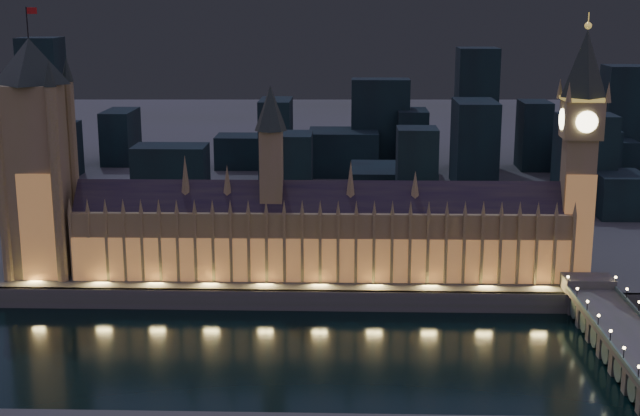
{
  "coord_description": "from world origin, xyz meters",
  "views": [
    {
      "loc": [
        15.52,
        -289.91,
        119.74
      ],
      "look_at": [
        5.0,
        55.0,
        38.0
      ],
      "focal_mm": 50.0,
      "sensor_mm": 36.0,
      "label": 1
    }
  ],
  "objects_px": {
    "palace_of_westminster": "(319,232)",
    "elizabeth_tower": "(581,134)",
    "westminster_bridge": "(624,341)",
    "victoria_tower": "(36,146)"
  },
  "relations": [
    {
      "from": "elizabeth_tower",
      "to": "victoria_tower",
      "type": "bearing_deg",
      "value": -180.0
    },
    {
      "from": "palace_of_westminster",
      "to": "elizabeth_tower",
      "type": "bearing_deg",
      "value": 0.1
    },
    {
      "from": "elizabeth_tower",
      "to": "westminster_bridge",
      "type": "height_order",
      "value": "elizabeth_tower"
    },
    {
      "from": "palace_of_westminster",
      "to": "elizabeth_tower",
      "type": "xyz_separation_m",
      "value": [
        103.75,
        0.19,
        40.76
      ]
    },
    {
      "from": "westminster_bridge",
      "to": "elizabeth_tower",
      "type": "bearing_deg",
      "value": 91.91
    },
    {
      "from": "victoria_tower",
      "to": "elizabeth_tower",
      "type": "distance_m",
      "value": 218.07
    },
    {
      "from": "palace_of_westminster",
      "to": "victoria_tower",
      "type": "height_order",
      "value": "victoria_tower"
    },
    {
      "from": "victoria_tower",
      "to": "palace_of_westminster",
      "type": "bearing_deg",
      "value": -0.09
    },
    {
      "from": "westminster_bridge",
      "to": "victoria_tower",
      "type": "bearing_deg",
      "value": 163.47
    },
    {
      "from": "palace_of_westminster",
      "to": "westminster_bridge",
      "type": "distance_m",
      "value": 126.04
    }
  ]
}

